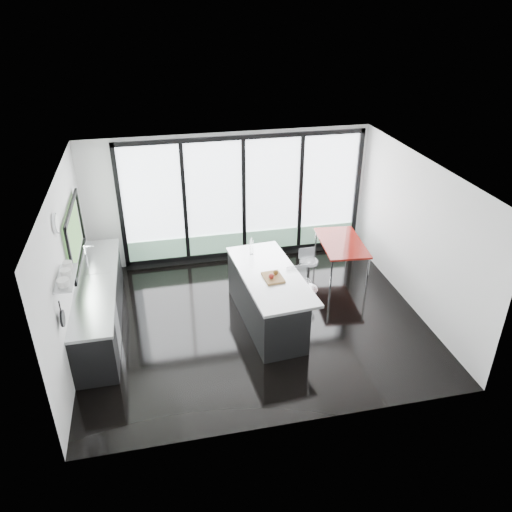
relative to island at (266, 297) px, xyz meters
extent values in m
cube|color=black|center=(-0.20, 0.04, -0.49)|extent=(6.00, 5.00, 0.00)
cube|color=white|center=(-0.20, 0.04, 2.31)|extent=(6.00, 5.00, 0.00)
cube|color=silver|center=(-0.20, 2.54, 0.91)|extent=(6.00, 0.00, 2.80)
cube|color=white|center=(0.10, 2.51, 0.91)|extent=(5.00, 0.02, 2.50)
cube|color=gray|center=(0.10, 2.47, -0.12)|extent=(5.00, 0.02, 0.44)
cube|color=black|center=(-1.15, 2.47, 0.91)|extent=(0.08, 0.04, 2.50)
cube|color=black|center=(0.10, 2.47, 0.91)|extent=(0.08, 0.04, 2.50)
cube|color=black|center=(1.35, 2.47, 0.91)|extent=(0.08, 0.04, 2.50)
cube|color=silver|center=(-0.20, -2.46, 0.91)|extent=(6.00, 0.00, 2.80)
cube|color=silver|center=(-3.20, 0.04, 0.91)|extent=(0.00, 5.00, 2.80)
cube|color=#467139|center=(-3.17, 0.94, 1.11)|extent=(0.02, 1.60, 0.90)
cube|color=#AAADAF|center=(-3.07, -0.81, 1.26)|extent=(0.25, 0.80, 0.03)
cylinder|color=white|center=(-3.17, -0.26, 1.86)|extent=(0.04, 0.30, 0.30)
cylinder|color=black|center=(-3.14, -1.21, 0.86)|extent=(0.03, 0.24, 0.24)
cube|color=silver|center=(2.80, 0.04, 0.91)|extent=(0.00, 5.00, 2.80)
cube|color=black|center=(-2.88, 0.44, -0.05)|extent=(0.65, 3.20, 0.87)
cube|color=#AAADAF|center=(-2.88, 0.44, 0.41)|extent=(0.69, 3.24, 0.05)
cube|color=#AAADAF|center=(-2.88, 0.94, 0.41)|extent=(0.45, 0.48, 0.06)
cylinder|color=silver|center=(-3.03, 0.94, 0.65)|extent=(0.02, 0.02, 0.44)
cube|color=#AAADAF|center=(-2.56, -0.31, -0.07)|extent=(0.03, 0.60, 0.80)
cube|color=black|center=(-0.01, 0.00, -0.04)|extent=(0.97, 2.35, 0.91)
cube|color=#AAADAF|center=(0.08, 0.01, 0.44)|extent=(1.18, 2.43, 0.05)
cube|color=olive|center=(0.09, -0.15, 0.49)|extent=(0.35, 0.44, 0.03)
sphere|color=maroon|center=(0.04, -0.21, 0.55)|extent=(0.10, 0.10, 0.09)
sphere|color=#5E3B12|center=(0.15, -0.09, 0.54)|extent=(0.09, 0.09, 0.09)
cylinder|color=silver|center=(-0.09, 0.78, 0.62)|extent=(0.08, 0.08, 0.29)
cylinder|color=silver|center=(0.59, -0.08, -0.10)|extent=(0.52, 0.52, 0.78)
cylinder|color=silver|center=(1.05, 0.81, -0.15)|extent=(0.45, 0.45, 0.68)
cube|color=maroon|center=(1.87, 1.24, -0.10)|extent=(0.96, 1.52, 0.78)
camera|label=1|loc=(-1.74, -7.21, 4.84)|focal=35.00mm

